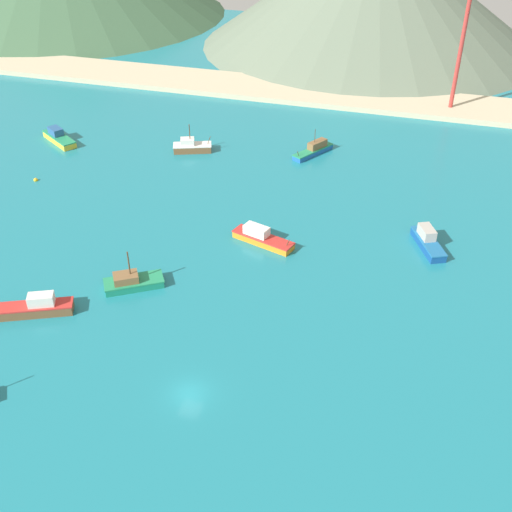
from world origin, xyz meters
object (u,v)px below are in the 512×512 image
object	(u,v)px
fishing_boat_6	(192,147)
buoy_1	(36,180)
fishing_boat_7	(314,150)
fishing_boat_10	(428,241)
fishing_boat_4	(132,282)
fishing_boat_0	(35,307)
fishing_boat_9	(261,237)
radio_tower	(464,30)
fishing_boat_11	(59,137)

from	to	relation	value
fishing_boat_6	buoy_1	xyz separation A→B (m)	(-22.51, -19.44, -0.86)
fishing_boat_7	fishing_boat_10	world-z (taller)	fishing_boat_7
fishing_boat_4	fishing_boat_6	xyz separation A→B (m)	(-7.93, 43.37, 0.15)
buoy_1	fishing_boat_0	bearing A→B (deg)	-57.58
fishing_boat_4	fishing_boat_10	size ratio (longest dim) A/B	0.96
fishing_boat_7	fishing_boat_9	bearing A→B (deg)	-92.11
fishing_boat_10	fishing_boat_9	bearing A→B (deg)	-166.33
fishing_boat_0	fishing_boat_4	size ratio (longest dim) A/B	1.21
fishing_boat_9	radio_tower	size ratio (longest dim) A/B	0.30
buoy_1	radio_tower	distance (m)	90.66
fishing_boat_9	buoy_1	size ratio (longest dim) A/B	13.39
fishing_boat_11	radio_tower	xyz separation A→B (m)	(75.01, 38.44, 16.76)
fishing_boat_6	fishing_boat_10	xyz separation A→B (m)	(46.45, -21.66, 0.04)
fishing_boat_0	buoy_1	bearing A→B (deg)	122.42
fishing_boat_0	fishing_boat_9	xyz separation A→B (m)	(23.70, 24.62, -0.10)
fishing_boat_4	fishing_boat_0	bearing A→B (deg)	-137.38
fishing_boat_7	fishing_boat_4	bearing A→B (deg)	-107.38
fishing_boat_6	radio_tower	distance (m)	61.57
fishing_boat_11	buoy_1	world-z (taller)	fishing_boat_11
fishing_boat_6	fishing_boat_7	world-z (taller)	fishing_boat_6
fishing_boat_0	fishing_boat_4	world-z (taller)	fishing_boat_4
fishing_boat_0	radio_tower	size ratio (longest dim) A/B	0.30
fishing_boat_7	fishing_boat_10	bearing A→B (deg)	-49.52
fishing_boat_6	fishing_boat_10	size ratio (longest dim) A/B	0.89
fishing_boat_11	buoy_1	xyz separation A→B (m)	(4.77, -16.12, -0.81)
fishing_boat_6	fishing_boat_11	xyz separation A→B (m)	(-27.28, -3.32, -0.05)
fishing_boat_0	fishing_boat_6	xyz separation A→B (m)	(1.69, 52.22, -0.03)
fishing_boat_9	fishing_boat_10	distance (m)	25.15
fishing_boat_7	fishing_boat_9	xyz separation A→B (m)	(-1.22, -33.14, 0.02)
fishing_boat_9	fishing_boat_6	bearing A→B (deg)	128.58
fishing_boat_0	buoy_1	world-z (taller)	fishing_boat_0
fishing_boat_4	fishing_boat_10	bearing A→B (deg)	29.40
fishing_boat_11	fishing_boat_0	bearing A→B (deg)	-62.38
fishing_boat_6	fishing_boat_0	bearing A→B (deg)	-91.85
fishing_boat_0	buoy_1	xyz separation A→B (m)	(-20.82, 32.77, -0.89)
fishing_boat_4	fishing_boat_6	world-z (taller)	fishing_boat_4
fishing_boat_7	buoy_1	world-z (taller)	fishing_boat_7
fishing_boat_0	fishing_boat_7	xyz separation A→B (m)	(24.93, 57.75, -0.12)
buoy_1	fishing_boat_10	bearing A→B (deg)	-1.84
fishing_boat_7	radio_tower	size ratio (longest dim) A/B	0.27
fishing_boat_9	fishing_boat_11	size ratio (longest dim) A/B	1.07
fishing_boat_4	radio_tower	bearing A→B (deg)	63.11
buoy_1	radio_tower	size ratio (longest dim) A/B	0.02
fishing_boat_7	fishing_boat_10	xyz separation A→B (m)	(23.21, -27.20, 0.13)
fishing_boat_10	buoy_1	world-z (taller)	fishing_boat_10
radio_tower	fishing_boat_4	bearing A→B (deg)	-116.89
fishing_boat_0	fishing_boat_10	distance (m)	57.02
fishing_boat_4	buoy_1	world-z (taller)	fishing_boat_4
buoy_1	radio_tower	bearing A→B (deg)	37.84
fishing_boat_0	fishing_boat_9	size ratio (longest dim) A/B	1.01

